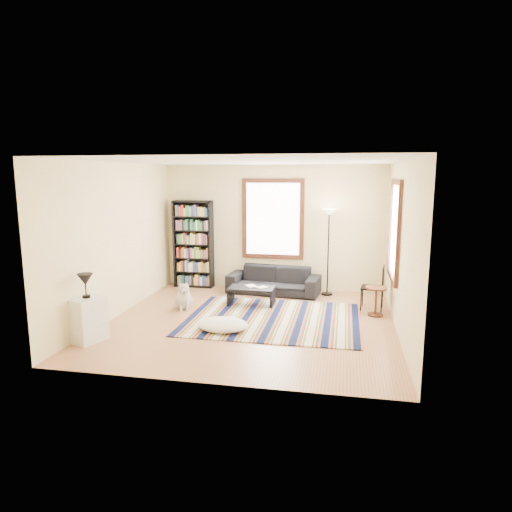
% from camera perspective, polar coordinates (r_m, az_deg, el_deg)
% --- Properties ---
extents(floor, '(5.00, 5.00, 0.10)m').
position_cam_1_polar(floor, '(8.21, -0.68, -8.54)').
color(floor, '#B17A50').
rests_on(floor, ground).
extents(ceiling, '(5.00, 5.00, 0.10)m').
position_cam_1_polar(ceiling, '(7.78, -0.72, 12.14)').
color(ceiling, white).
rests_on(ceiling, floor).
extents(wall_back, '(5.00, 0.10, 2.80)m').
position_cam_1_polar(wall_back, '(10.35, 2.18, 3.58)').
color(wall_back, beige).
rests_on(wall_back, floor).
extents(wall_front, '(5.00, 0.10, 2.80)m').
position_cam_1_polar(wall_front, '(5.43, -6.19, -2.40)').
color(wall_front, beige).
rests_on(wall_front, floor).
extents(wall_left, '(0.10, 5.00, 2.80)m').
position_cam_1_polar(wall_left, '(8.74, -17.30, 1.93)').
color(wall_left, beige).
rests_on(wall_left, floor).
extents(wall_right, '(0.10, 5.00, 2.80)m').
position_cam_1_polar(wall_right, '(7.76, 18.06, 0.92)').
color(wall_right, beige).
rests_on(wall_right, floor).
extents(window_back, '(1.20, 0.06, 1.60)m').
position_cam_1_polar(window_back, '(10.25, 2.12, 4.64)').
color(window_back, white).
rests_on(window_back, wall_back).
extents(window_right, '(0.06, 1.20, 1.60)m').
position_cam_1_polar(window_right, '(8.52, 16.97, 3.10)').
color(window_right, white).
rests_on(window_right, wall_right).
extents(rug, '(3.11, 2.49, 0.02)m').
position_cam_1_polar(rug, '(8.32, 2.12, -7.85)').
color(rug, '#0B143A').
rests_on(rug, floor).
extents(sofa, '(2.07, 0.98, 0.58)m').
position_cam_1_polar(sofa, '(10.04, 2.22, -3.04)').
color(sofa, black).
rests_on(sofa, floor).
extents(bookshelf, '(0.90, 0.30, 2.00)m').
position_cam_1_polar(bookshelf, '(10.62, -7.83, 1.48)').
color(bookshelf, black).
rests_on(bookshelf, floor).
extents(coffee_table, '(0.93, 0.55, 0.36)m').
position_cam_1_polar(coffee_table, '(9.17, -0.55, -5.02)').
color(coffee_table, black).
rests_on(coffee_table, floor).
extents(book_a, '(0.31, 0.29, 0.02)m').
position_cam_1_polar(book_a, '(9.15, -1.17, -3.83)').
color(book_a, beige).
rests_on(book_a, coffee_table).
extents(book_b, '(0.26, 0.27, 0.02)m').
position_cam_1_polar(book_b, '(9.15, 0.43, -3.85)').
color(book_b, beige).
rests_on(book_b, coffee_table).
extents(floor_cushion, '(0.92, 0.74, 0.21)m').
position_cam_1_polar(floor_cushion, '(7.72, -4.20, -8.55)').
color(floor_cushion, silver).
rests_on(floor_cushion, floor).
extents(floor_lamp, '(0.35, 0.35, 1.86)m').
position_cam_1_polar(floor_lamp, '(9.91, 9.00, 0.42)').
color(floor_lamp, black).
rests_on(floor_lamp, floor).
extents(side_table, '(0.42, 0.42, 0.54)m').
position_cam_1_polar(side_table, '(8.74, 14.76, -5.51)').
color(side_table, '#471D11').
rests_on(side_table, floor).
extents(folding_chair, '(0.46, 0.45, 0.86)m').
position_cam_1_polar(folding_chair, '(9.09, 14.33, -3.85)').
color(folding_chair, black).
rests_on(folding_chair, floor).
extents(white_cabinet, '(0.53, 0.60, 0.70)m').
position_cam_1_polar(white_cabinet, '(7.64, -20.28, -7.45)').
color(white_cabinet, silver).
rests_on(white_cabinet, floor).
extents(table_lamp, '(0.27, 0.27, 0.38)m').
position_cam_1_polar(table_lamp, '(7.50, -20.53, -3.50)').
color(table_lamp, black).
rests_on(table_lamp, white_cabinet).
extents(dog, '(0.55, 0.64, 0.53)m').
position_cam_1_polar(dog, '(9.00, -9.03, -4.87)').
color(dog, '#B5B5B5').
rests_on(dog, floor).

